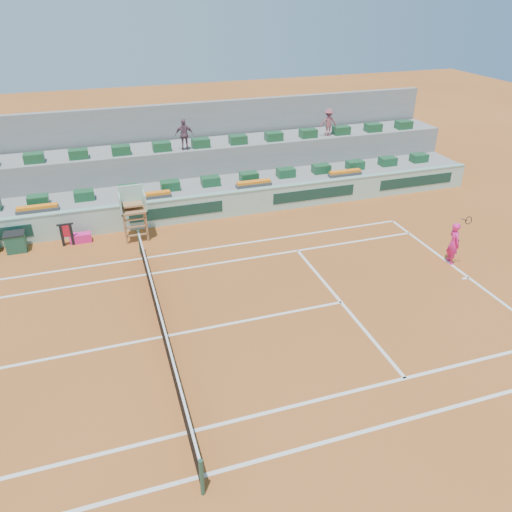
# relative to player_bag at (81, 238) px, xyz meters

# --- Properties ---
(ground) EXTENTS (90.00, 90.00, 0.00)m
(ground) POSITION_rel_player_bag_xyz_m (2.39, -7.84, -0.20)
(ground) COLOR #9F4F1E
(ground) RESTS_ON ground
(seating_tier_lower) EXTENTS (36.00, 4.00, 1.20)m
(seating_tier_lower) POSITION_rel_player_bag_xyz_m (2.39, 2.86, 0.40)
(seating_tier_lower) COLOR gray
(seating_tier_lower) RESTS_ON ground
(seating_tier_upper) EXTENTS (36.00, 2.40, 2.60)m
(seating_tier_upper) POSITION_rel_player_bag_xyz_m (2.39, 4.46, 1.10)
(seating_tier_upper) COLOR gray
(seating_tier_upper) RESTS_ON ground
(stadium_back_wall) EXTENTS (36.00, 0.40, 4.40)m
(stadium_back_wall) POSITION_rel_player_bag_xyz_m (2.39, 6.06, 2.00)
(stadium_back_wall) COLOR gray
(stadium_back_wall) RESTS_ON ground
(player_bag) EXTENTS (0.90, 0.40, 0.40)m
(player_bag) POSITION_rel_player_bag_xyz_m (0.00, 0.00, 0.00)
(player_bag) COLOR #F92086
(player_bag) RESTS_ON ground
(spectator_mid) EXTENTS (0.95, 0.49, 1.56)m
(spectator_mid) POSITION_rel_player_bag_xyz_m (5.54, 3.63, 3.18)
(spectator_mid) COLOR #704B5A
(spectator_mid) RESTS_ON seating_tier_upper
(spectator_right) EXTENTS (1.00, 0.62, 1.48)m
(spectator_right) POSITION_rel_player_bag_xyz_m (13.54, 3.83, 3.14)
(spectator_right) COLOR #944A53
(spectator_right) RESTS_ON seating_tier_upper
(court_lines) EXTENTS (23.89, 11.09, 0.01)m
(court_lines) POSITION_rel_player_bag_xyz_m (2.39, -7.84, -0.19)
(court_lines) COLOR white
(court_lines) RESTS_ON ground
(tennis_net) EXTENTS (0.10, 11.97, 1.10)m
(tennis_net) POSITION_rel_player_bag_xyz_m (2.39, -7.84, 0.33)
(tennis_net) COLOR black
(tennis_net) RESTS_ON ground
(advertising_hoarding) EXTENTS (36.00, 0.34, 1.26)m
(advertising_hoarding) POSITION_rel_player_bag_xyz_m (2.41, 0.66, 0.43)
(advertising_hoarding) COLOR #A4CEBB
(advertising_hoarding) RESTS_ON ground
(umpire_chair) EXTENTS (1.10, 0.90, 2.40)m
(umpire_chair) POSITION_rel_player_bag_xyz_m (2.39, -0.34, 1.34)
(umpire_chair) COLOR #946038
(umpire_chair) RESTS_ON ground
(seat_row_lower) EXTENTS (32.90, 0.60, 0.44)m
(seat_row_lower) POSITION_rel_player_bag_xyz_m (2.39, 1.96, 1.22)
(seat_row_lower) COLOR #1A502B
(seat_row_lower) RESTS_ON seating_tier_lower
(seat_row_upper) EXTENTS (32.90, 0.60, 0.44)m
(seat_row_upper) POSITION_rel_player_bag_xyz_m (2.39, 3.86, 2.62)
(seat_row_upper) COLOR #1A502B
(seat_row_upper) RESTS_ON seating_tier_upper
(flower_planters) EXTENTS (26.80, 0.36, 0.28)m
(flower_planters) POSITION_rel_player_bag_xyz_m (0.89, 1.16, 1.13)
(flower_planters) COLOR #494949
(flower_planters) RESTS_ON seating_tier_lower
(drink_cooler_a) EXTENTS (0.82, 0.71, 0.84)m
(drink_cooler_a) POSITION_rel_player_bag_xyz_m (-2.59, -0.02, 0.22)
(drink_cooler_a) COLOR #184934
(drink_cooler_a) RESTS_ON ground
(towel_rack) EXTENTS (0.68, 0.11, 1.03)m
(towel_rack) POSITION_rel_player_bag_xyz_m (-0.52, -0.16, 0.40)
(towel_rack) COLOR black
(towel_rack) RESTS_ON ground
(tennis_player) EXTENTS (0.53, 0.92, 2.28)m
(tennis_player) POSITION_rel_player_bag_xyz_m (14.33, -6.59, 0.69)
(tennis_player) COLOR #F92086
(tennis_player) RESTS_ON ground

